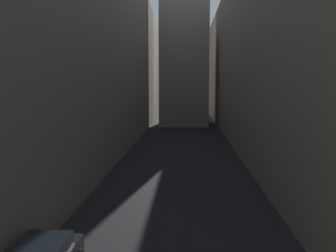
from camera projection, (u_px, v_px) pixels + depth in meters
name	position (u px, v px, depth m)	size (l,w,h in m)	color
ground_plane	(181.00, 154.00, 38.12)	(264.00, 264.00, 0.00)	black
building_block_left	(77.00, 55.00, 39.58)	(10.66, 108.00, 19.72)	gray
building_block_right	(310.00, 56.00, 38.41)	(14.61, 108.00, 19.41)	gray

